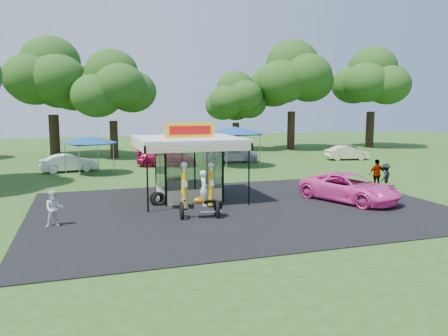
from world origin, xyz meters
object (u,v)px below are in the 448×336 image
Objects in this scene: gas_station_kiosk at (188,167)px; bg_car_a at (69,163)px; bg_car_e at (347,153)px; tent_west at (89,140)px; kiosk_car at (180,184)px; motorcycle at (202,199)px; spectator_east_b at (377,174)px; pink_sedan at (350,188)px; gas_pump_left at (184,187)px; spectator_east_a at (385,176)px; spectator_west at (54,209)px; a_frame_sign at (388,192)px; bg_car_b at (167,158)px; tent_east at (234,130)px; gas_pump_right at (211,186)px; bg_car_c at (231,153)px.

gas_station_kiosk is 1.29× the size of bg_car_a.
bg_car_e is 23.71m from tent_west.
kiosk_car is 12.43m from bg_car_a.
motorcycle is 0.54× the size of bg_car_a.
spectator_east_b is 15.29m from bg_car_e.
gas_pump_left is at bearing 152.27° from pink_sedan.
tent_west is at bearing -66.98° from spectator_east_a.
gas_station_kiosk reaches higher than pink_sedan.
spectator_east_b is 0.44× the size of bg_car_a.
kiosk_car is at bearing 123.35° from pink_sedan.
gas_station_kiosk is 3.50× the size of spectator_west.
spectator_west reaches higher than bg_car_a.
a_frame_sign is at bearing 22.78° from spectator_east_a.
bg_car_b reaches higher than bg_car_a.
kiosk_car is at bearing 129.33° from bg_car_e.
spectator_east_a is 14.03m from tent_east.
pink_sedan is (8.32, 1.01, -0.13)m from motorcycle.
kiosk_car is at bearing 80.67° from gas_pump_left.
kiosk_car is 0.69× the size of tent_west.
gas_station_kiosk is 12.15m from spectator_east_a.
a_frame_sign is at bearing -7.69° from gas_pump_right.
tent_west is at bearing -29.53° from spectator_east_b.
bg_car_b is at bearing 82.57° from gas_pump_left.
tent_west is 11.79m from tent_east.
tent_west reaches higher than gas_pump_left.
spectator_west is (-7.23, -1.45, -0.32)m from gas_pump_right.
kiosk_car is (-0.00, 2.21, -1.30)m from gas_station_kiosk.
spectator_east_b is at bearing 13.32° from pink_sedan.
spectator_east_b is at bearing 8.10° from gas_pump_left.
pink_sedan reaches higher than bg_car_e.
gas_pump_left is 1.38m from gas_pump_right.
kiosk_car is 11.63m from bg_car_b.
spectator_east_a is (12.08, -3.13, 0.32)m from kiosk_car.
motorcycle is at bearing -77.62° from gas_pump_left.
gas_pump_left is 8.79m from pink_sedan.
bg_car_e is at bearing 38.53° from gas_pump_left.
motorcycle reaches higher than spectator_east_b.
bg_car_b reaches higher than kiosk_car.
a_frame_sign is 2.26m from pink_sedan.
spectator_west is (-6.61, -5.96, 0.29)m from kiosk_car.
bg_car_a is 7.90m from bg_car_b.
tent_west reaches higher than motorcycle.
motorcycle is 20.49m from bg_car_c.
pink_sedan is at bearing -2.07° from spectator_east_a.
a_frame_sign is 0.17× the size of bg_car_b.
spectator_east_a reaches higher than a_frame_sign.
spectator_east_a is at bearing -136.91° from bg_car_a.
gas_station_kiosk is 14.39m from bg_car_a.
motorcycle is at bearing 164.81° from pink_sedan.
tent_west is at bearing -175.99° from tent_east.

